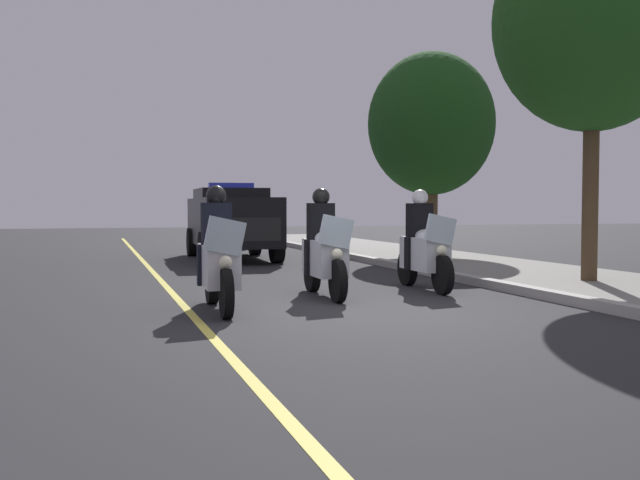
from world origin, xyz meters
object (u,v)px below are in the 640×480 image
object	(u,v)px
police_suv	(232,220)
police_motorcycle_lead_left	(218,260)
tree_mid_block	(593,20)
police_motorcycle_lead_right	(324,253)
police_motorcycle_trailing	(424,249)
cyclist_background	(251,223)
tree_far_back	(431,124)

from	to	relation	value
police_suv	police_motorcycle_lead_left	bearing A→B (deg)	-11.43
tree_mid_block	police_motorcycle_lead_right	bearing A→B (deg)	-88.95
police_motorcycle_lead_left	police_motorcycle_trailing	bearing A→B (deg)	111.21
police_motorcycle_lead_left	police_motorcycle_lead_right	bearing A→B (deg)	119.50
police_motorcycle_lead_right	police_suv	distance (m)	8.49
cyclist_background	tree_far_back	xyz separation A→B (m)	(6.11, 3.79, 2.85)
police_motorcycle_trailing	cyclist_background	distance (m)	13.30
police_motorcycle_lead_right	police_suv	world-z (taller)	police_suv
police_suv	tree_far_back	xyz separation A→B (m)	(0.88, 5.42, 2.63)
police_motorcycle_trailing	cyclist_background	bearing A→B (deg)	-179.10
police_motorcycle_lead_left	tree_far_back	distance (m)	11.74
police_motorcycle_lead_right	tree_mid_block	distance (m)	6.42
cyclist_background	police_motorcycle_lead_right	bearing A→B (deg)	-7.11
police_motorcycle_lead_left	police_suv	size ratio (longest dim) A/B	0.43
police_motorcycle_trailing	police_suv	world-z (taller)	police_suv
cyclist_background	tree_far_back	distance (m)	7.73
police_motorcycle_lead_right	police_motorcycle_trailing	world-z (taller)	same
police_motorcycle_lead_left	cyclist_background	size ratio (longest dim) A/B	1.22
police_motorcycle_lead_left	police_motorcycle_trailing	xyz separation A→B (m)	(-1.46, 3.77, 0.00)
police_motorcycle_lead_right	cyclist_background	xyz separation A→B (m)	(-13.71, 1.71, 0.14)
police_motorcycle_lead_left	cyclist_background	world-z (taller)	police_motorcycle_lead_left
police_motorcycle_lead_right	police_motorcycle_lead_left	bearing A→B (deg)	-60.50
police_motorcycle_lead_right	police_suv	bearing A→B (deg)	179.46
police_motorcycle_lead_left	cyclist_background	distance (m)	15.18
tree_mid_block	police_motorcycle_trailing	bearing A→B (deg)	-96.00
police_motorcycle_lead_right	tree_far_back	world-z (taller)	tree_far_back
police_suv	cyclist_background	xyz separation A→B (m)	(-5.23, 1.63, -0.22)
police_motorcycle_lead_left	tree_far_back	world-z (taller)	tree_far_back
police_motorcycle_lead_left	cyclist_background	xyz separation A→B (m)	(-14.76, 3.56, 0.14)
tree_far_back	police_motorcycle_lead_right	bearing A→B (deg)	-35.90
police_motorcycle_lead_right	cyclist_background	size ratio (longest dim) A/B	1.22
police_motorcycle_lead_right	tree_mid_block	xyz separation A→B (m)	(-0.09, 5.01, 4.01)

